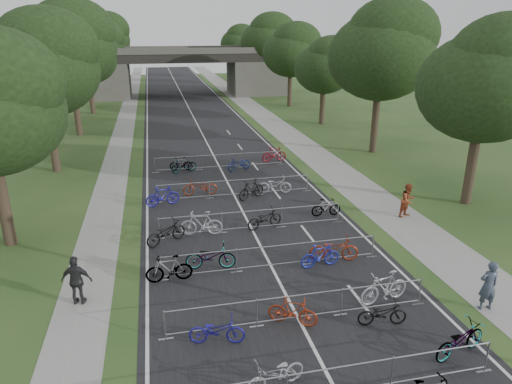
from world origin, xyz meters
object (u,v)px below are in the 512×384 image
pedestrian_a (488,286)px  pedestrian_c (77,281)px  pedestrian_b (408,200)px  overpass_bridge (181,72)px

pedestrian_a → pedestrian_c: (-14.44, 3.60, -0.00)m
pedestrian_b → pedestrian_c: bearing=175.6°
pedestrian_b → pedestrian_c: (-16.18, -4.88, 0.03)m
pedestrian_a → pedestrian_c: bearing=-9.0°
overpass_bridge → pedestrian_b: overpass_bridge is taller
overpass_bridge → pedestrian_a: 59.02m
pedestrian_b → pedestrian_a: bearing=-122.8°
pedestrian_b → pedestrian_c: pedestrian_c is taller
overpass_bridge → pedestrian_c: size_ratio=16.13×
pedestrian_b → pedestrian_c: size_ratio=0.97×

